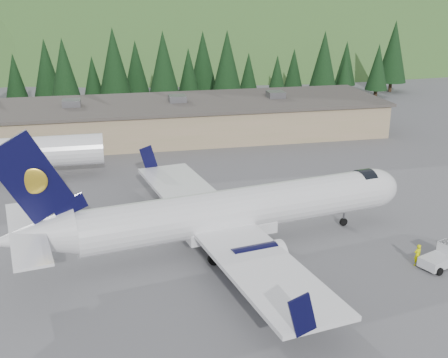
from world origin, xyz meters
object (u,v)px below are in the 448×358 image
airliner (228,213)px  ramp_worker (417,255)px  baggage_tug_a (442,257)px  terminal_building (144,120)px

airliner → ramp_worker: size_ratio=19.40×
airliner → baggage_tug_a: size_ratio=9.59×
ramp_worker → terminal_building: bearing=-78.3°
airliner → baggage_tug_a: bearing=-33.9°
terminal_building → ramp_worker: terminal_building is taller
airliner → baggage_tug_a: (15.97, -7.05, -2.36)m
airliner → baggage_tug_a: 17.62m
airliner → terminal_building: airliner is taller
airliner → ramp_worker: 15.69m
terminal_building → ramp_worker: bearing=-68.0°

